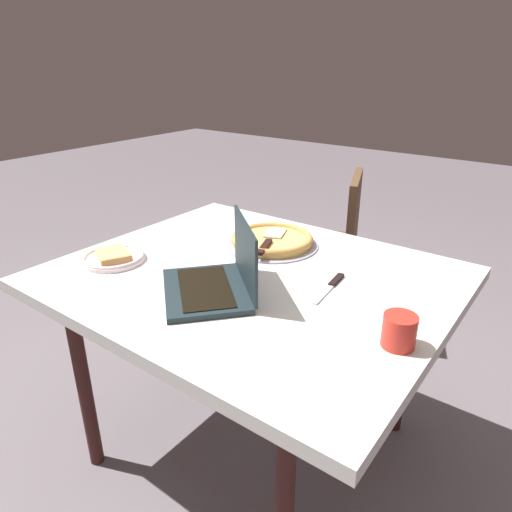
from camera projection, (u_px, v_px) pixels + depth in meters
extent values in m
plane|color=#655D62|center=(252.00, 443.00, 1.79)|extent=(12.00, 12.00, 0.00)
cube|color=silver|center=(251.00, 279.00, 1.51)|extent=(1.23, 1.03, 0.04)
cylinder|color=#3E1D1B|center=(405.00, 356.00, 1.73)|extent=(0.05, 0.05, 0.69)
cylinder|color=#3E1D1B|center=(235.00, 294.00, 2.18)|extent=(0.05, 0.05, 0.69)
cylinder|color=#3E1D1B|center=(84.00, 385.00, 1.58)|extent=(0.05, 0.05, 0.69)
cube|color=#1B282C|center=(205.00, 290.00, 1.37)|extent=(0.39, 0.38, 0.02)
cube|color=black|center=(205.00, 287.00, 1.37)|extent=(0.30, 0.29, 0.00)
cube|color=#1B282C|center=(245.00, 253.00, 1.35)|extent=(0.24, 0.21, 0.20)
cube|color=silver|center=(244.00, 253.00, 1.35)|extent=(0.21, 0.19, 0.18)
cylinder|color=white|center=(114.00, 259.00, 1.59)|extent=(0.21, 0.21, 0.01)
torus|color=silver|center=(113.00, 256.00, 1.58)|extent=(0.21, 0.21, 0.01)
cube|color=#E9D069|center=(113.00, 254.00, 1.58)|extent=(0.16, 0.14, 0.02)
cube|color=tan|center=(117.00, 261.00, 1.53)|extent=(0.06, 0.10, 0.03)
cylinder|color=#9A95A9|center=(272.00, 244.00, 1.72)|extent=(0.35, 0.35, 0.01)
cylinder|color=#E7C35D|center=(272.00, 241.00, 1.72)|extent=(0.29, 0.29, 0.02)
torus|color=#CB9249|center=(272.00, 238.00, 1.71)|extent=(0.30, 0.30, 0.03)
cube|color=#B9AEB5|center=(275.00, 233.00, 1.75)|extent=(0.10, 0.12, 0.00)
cube|color=black|center=(264.00, 247.00, 1.62)|extent=(0.07, 0.13, 0.01)
cube|color=silver|center=(325.00, 292.00, 1.38)|extent=(0.04, 0.17, 0.00)
cube|color=black|center=(336.00, 280.00, 1.45)|extent=(0.03, 0.09, 0.01)
cylinder|color=red|center=(399.00, 331.00, 1.11)|extent=(0.08, 0.08, 0.08)
cylinder|color=#4A2D14|center=(400.00, 323.00, 1.10)|extent=(0.07, 0.07, 0.01)
cube|color=brown|center=(314.00, 246.00, 2.45)|extent=(0.54, 0.54, 0.04)
cube|color=brown|center=(354.00, 212.00, 2.32)|extent=(0.18, 0.39, 0.37)
cylinder|color=brown|center=(285.00, 267.00, 2.76)|extent=(0.03, 0.03, 0.43)
cylinder|color=brown|center=(270.00, 297.00, 2.43)|extent=(0.03, 0.03, 0.43)
cylinder|color=brown|center=(350.00, 275.00, 2.67)|extent=(0.03, 0.03, 0.43)
cylinder|color=brown|center=(343.00, 306.00, 2.33)|extent=(0.03, 0.03, 0.43)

